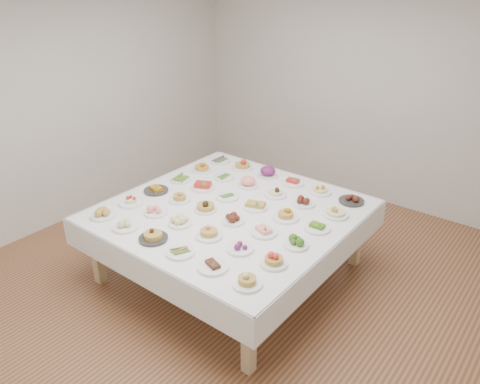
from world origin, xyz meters
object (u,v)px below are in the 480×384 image
Objects in this scene: display_table at (231,215)px; dish_35 at (352,197)px; dish_18 at (181,179)px; dish_0 at (103,212)px.

display_table is 1.24m from dish_35.
dish_18 is 0.88× the size of dish_35.
dish_0 reaches higher than display_table.
display_table is at bearing 45.08° from dish_0.
dish_35 is (1.73, 1.74, 0.01)m from dish_0.
dish_0 is at bearing -134.86° from dish_35.
dish_18 is at bearing -158.13° from dish_35.
dish_0 reaches higher than dish_18.
dish_35 is at bearing 45.14° from dish_0.
display_table is 9.03× the size of dish_35.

